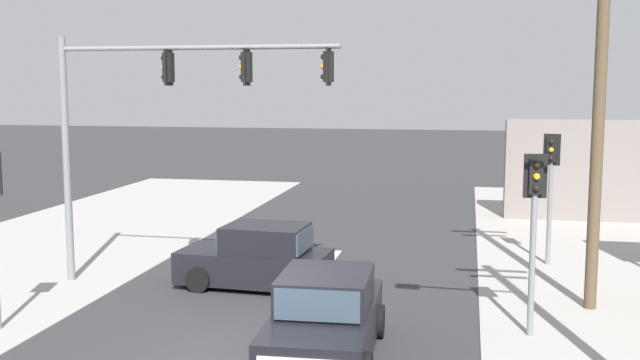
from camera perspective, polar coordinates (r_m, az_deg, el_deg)
lane_dash_mid at (r=16.24m, az=-2.40°, el=-10.10°), size 0.20×2.40×0.01m
lane_dash_far at (r=20.96m, az=0.86°, el=-6.10°), size 0.20×2.40×0.01m
utility_pole_midground_right at (r=16.86m, az=20.55°, el=6.67°), size 1.80×0.26×9.14m
traffic_signal_mast at (r=18.11m, az=-12.39°, el=5.53°), size 6.89×0.48×6.00m
pedestal_signal_right_kerb at (r=14.79m, az=16.00°, el=-2.48°), size 0.44×0.30×3.56m
pedestal_signal_far_median at (r=20.89m, az=17.18°, el=0.25°), size 0.44×0.31×3.56m
sedan_receding_far at (r=13.48m, az=0.41°, el=-10.65°), size 2.01×4.30×1.56m
hatchback_crossing_left at (r=18.14m, az=-4.79°, el=-5.97°), size 3.73×1.96×1.53m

